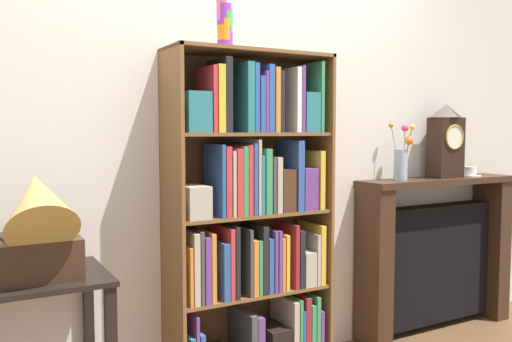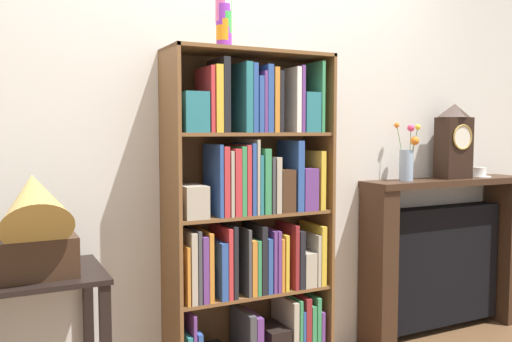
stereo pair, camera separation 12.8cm
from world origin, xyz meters
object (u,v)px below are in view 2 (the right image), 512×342
bookshelf (252,228)px  fireplace_mantel (442,257)px  mantel_clock (454,141)px  gramophone (34,225)px  flower_vase (407,160)px  teacup_with_saucer (480,173)px  cup_stack (224,19)px  side_table_left (36,315)px

bookshelf → fireplace_mantel: bookshelf is taller
fireplace_mantel → mantel_clock: size_ratio=2.52×
bookshelf → gramophone: (-1.06, -0.14, 0.12)m
mantel_clock → flower_vase: 0.40m
bookshelf → teacup_with_saucer: 1.73m
cup_stack → side_table_left: cup_stack is taller
fireplace_mantel → flower_vase: bearing=-175.7°
bookshelf → flower_vase: 1.13m
bookshelf → mantel_clock: (1.47, 0.03, 0.44)m
cup_stack → flower_vase: (1.24, 0.06, -0.72)m
cup_stack → flower_vase: size_ratio=0.80×
mantel_clock → teacup_with_saucer: 0.33m
gramophone → teacup_with_saucer: (2.78, 0.18, 0.10)m
mantel_clock → teacup_with_saucer: bearing=0.5°
gramophone → fireplace_mantel: 2.52m
side_table_left → fireplace_mantel: size_ratio=0.60×
mantel_clock → flower_vase: bearing=-179.9°
gramophone → mantel_clock: size_ratio=1.09×
cup_stack → mantel_clock: (1.63, 0.06, -0.62)m
cup_stack → flower_vase: 1.44m
side_table_left → bookshelf: bearing=4.5°
side_table_left → mantel_clock: mantel_clock is taller
side_table_left → gramophone: (-0.00, -0.06, 0.40)m
bookshelf → flower_vase: bookshelf is taller
gramophone → teacup_with_saucer: bearing=3.7°
gramophone → fireplace_mantel: size_ratio=0.43×
fireplace_mantel → gramophone: bearing=-175.4°
fireplace_mantel → flower_vase: size_ratio=3.36×
fireplace_mantel → flower_vase: (-0.33, -0.03, 0.65)m
bookshelf → fireplace_mantel: bearing=2.3°
gramophone → mantel_clock: mantel_clock is taller
teacup_with_saucer → bookshelf: bearing=-178.8°
bookshelf → teacup_with_saucer: size_ratio=11.77×
teacup_with_saucer → mantel_clock: bearing=-179.5°
bookshelf → mantel_clock: bookshelf is taller
flower_vase → cup_stack: bearing=-177.3°
side_table_left → teacup_with_saucer: teacup_with_saucer is taller
side_table_left → flower_vase: 2.23m
side_table_left → mantel_clock: bearing=2.6°
side_table_left → gramophone: size_ratio=1.38×
gramophone → cup_stack: bearing=7.5°
fireplace_mantel → flower_vase: flower_vase is taller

